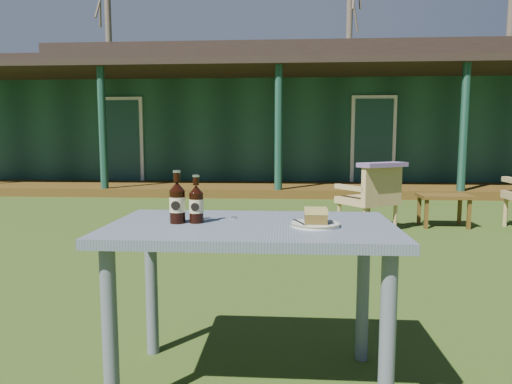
# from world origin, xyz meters

# --- Properties ---
(ground) EXTENTS (80.00, 80.00, 0.00)m
(ground) POSITION_xyz_m (0.00, 0.00, 0.00)
(ground) COLOR #334916
(pavilion) EXTENTS (15.80, 8.30, 3.45)m
(pavilion) POSITION_xyz_m (-0.00, 9.39, 1.61)
(pavilion) COLOR #173D2E
(pavilion) RESTS_ON ground
(tree_left) EXTENTS (0.28, 0.28, 10.50)m
(tree_left) POSITION_xyz_m (-8.00, 17.50, 5.25)
(tree_left) COLOR brown
(tree_left) RESTS_ON ground
(tree_mid) EXTENTS (0.28, 0.28, 9.50)m
(tree_mid) POSITION_xyz_m (3.00, 18.50, 4.75)
(tree_mid) COLOR brown
(tree_mid) RESTS_ON ground
(tree_right) EXTENTS (0.28, 0.28, 11.00)m
(tree_right) POSITION_xyz_m (9.50, 17.00, 5.50)
(tree_right) COLOR brown
(tree_right) RESTS_ON ground
(cafe_table) EXTENTS (1.20, 0.70, 0.72)m
(cafe_table) POSITION_xyz_m (0.00, -1.60, 0.62)
(cafe_table) COLOR slate
(cafe_table) RESTS_ON ground
(plate) EXTENTS (0.20, 0.20, 0.01)m
(plate) POSITION_xyz_m (0.27, -1.64, 0.73)
(plate) COLOR silver
(plate) RESTS_ON cafe_table
(cake_slice) EXTENTS (0.09, 0.09, 0.06)m
(cake_slice) POSITION_xyz_m (0.27, -1.65, 0.77)
(cake_slice) COLOR #51411A
(cake_slice) RESTS_ON plate
(fork) EXTENTS (0.06, 0.14, 0.00)m
(fork) POSITION_xyz_m (0.20, -1.65, 0.74)
(fork) COLOR silver
(fork) RESTS_ON plate
(cola_bottle_near) EXTENTS (0.06, 0.06, 0.21)m
(cola_bottle_near) POSITION_xyz_m (-0.23, -1.60, 0.80)
(cola_bottle_near) COLOR black
(cola_bottle_near) RESTS_ON cafe_table
(cola_bottle_far) EXTENTS (0.07, 0.07, 0.23)m
(cola_bottle_far) POSITION_xyz_m (-0.31, -1.61, 0.81)
(cola_bottle_far) COLOR black
(cola_bottle_far) RESTS_ON cafe_table
(bottle_cap) EXTENTS (0.03, 0.03, 0.01)m
(bottle_cap) POSITION_xyz_m (-0.09, -1.49, 0.72)
(bottle_cap) COLOR silver
(bottle_cap) RESTS_ON cafe_table
(armchair_left) EXTENTS (0.76, 0.75, 0.76)m
(armchair_left) POSITION_xyz_m (1.15, 1.88, 0.43)
(armchair_left) COLOR tan
(armchair_left) RESTS_ON ground
(floral_throw) EXTENTS (0.62, 0.51, 0.05)m
(floral_throw) POSITION_xyz_m (1.23, 1.75, 0.79)
(floral_throw) COLOR slate
(floral_throw) RESTS_ON armchair_left
(side_table) EXTENTS (0.60, 0.40, 0.40)m
(side_table) POSITION_xyz_m (2.08, 2.20, 0.34)
(side_table) COLOR #513813
(side_table) RESTS_ON ground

